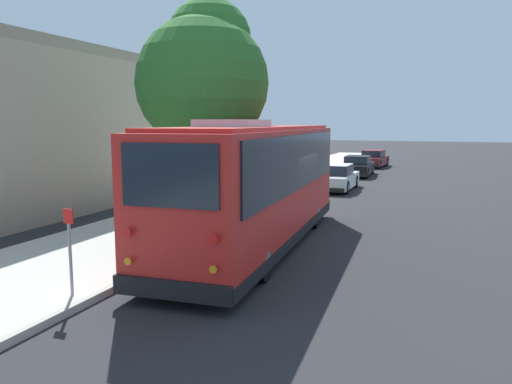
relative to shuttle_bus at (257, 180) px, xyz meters
The scene contains 10 objects.
ground_plane 2.18m from the shuttle_bus, ahead, with size 160.00×160.00×0.00m, color #28282B.
sidewalk_slab 4.27m from the shuttle_bus, 72.96° to the left, with size 80.00×4.45×0.15m, color beige.
curb_strip 2.54m from the shuttle_bus, 51.23° to the left, with size 80.00×0.14×0.15m, color #AAA69D.
shuttle_bus is the anchor object (origin of this frame).
parked_sedan_white 12.37m from the shuttle_bus, ahead, with size 4.17×1.71×1.31m.
parked_sedan_black 19.52m from the shuttle_bus, ahead, with size 4.39×1.82×1.29m.
parked_sedan_maroon 26.31m from the shuttle_bus, ahead, with size 4.33×1.95×1.30m.
street_tree 4.60m from the shuttle_bus, 50.47° to the left, with size 4.28×4.28×7.29m.
sign_post_near 5.62m from the shuttle_bus, 161.37° to the left, with size 0.06×0.22×1.67m.
sign_post_far 4.25m from the shuttle_bus, 154.16° to the left, with size 0.06×0.06×1.01m.
Camera 1 is at (-13.72, -4.60, 3.43)m, focal length 35.00 mm.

